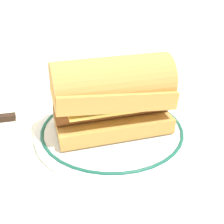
# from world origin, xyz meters

# --- Properties ---
(ground_plane) EXTENTS (1.50, 1.50, 0.00)m
(ground_plane) POSITION_xyz_m (0.00, 0.00, 0.00)
(ground_plane) COLOR white
(plate) EXTENTS (0.28, 0.28, 0.01)m
(plate) POSITION_xyz_m (-0.01, 0.01, 0.01)
(plate) COLOR white
(plate) RESTS_ON ground_plane
(sausage_sandwich) EXTENTS (0.20, 0.11, 0.13)m
(sausage_sandwich) POSITION_xyz_m (-0.01, 0.01, 0.08)
(sausage_sandwich) COLOR gold
(sausage_sandwich) RESTS_ON plate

